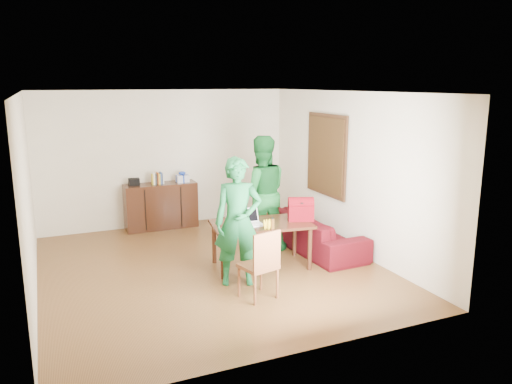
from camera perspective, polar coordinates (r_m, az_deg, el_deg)
name	(u,v)px	position (r m, az deg, el deg)	size (l,w,h in m)	color
room	(207,185)	(7.66, -5.57, 0.85)	(5.20, 5.70, 2.90)	#472A11
table	(261,228)	(7.75, 0.59, -4.15)	(1.63, 1.06, 0.71)	black
chair	(259,278)	(6.76, 0.32, -9.81)	(0.52, 0.51, 0.96)	brown
person_near	(238,222)	(7.04, -2.07, -3.41)	(0.67, 0.44, 1.84)	#15602F
person_far	(261,193)	(8.51, 0.56, -0.14)	(0.96, 0.75, 1.97)	#135921
laptop	(252,223)	(7.58, -0.48, -3.51)	(0.34, 0.24, 0.24)	white
bananas	(267,227)	(7.38, 1.27, -4.07)	(0.16, 0.10, 0.06)	gold
bottle	(272,223)	(7.39, 1.90, -3.58)	(0.06, 0.06, 0.17)	brown
red_bag	(301,211)	(7.87, 5.14, -2.20)	(0.39, 0.23, 0.29)	maroon
sofa	(316,232)	(8.69, 6.82, -4.59)	(2.11, 0.82, 0.61)	#3C0708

